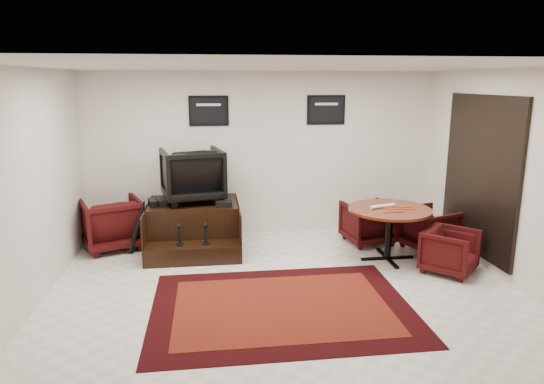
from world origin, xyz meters
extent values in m
plane|color=silver|center=(0.00, 0.00, 0.00)|extent=(6.00, 6.00, 0.00)
cube|color=beige|center=(0.00, 2.50, 1.40)|extent=(6.00, 0.02, 2.80)
cube|color=beige|center=(0.00, -2.50, 1.40)|extent=(6.00, 0.02, 2.80)
cube|color=beige|center=(-3.00, 0.00, 1.40)|extent=(0.02, 5.00, 2.80)
cube|color=beige|center=(3.00, 0.00, 1.40)|extent=(0.02, 5.00, 2.80)
cube|color=white|center=(0.00, 0.00, 2.80)|extent=(6.00, 5.00, 0.02)
cube|color=black|center=(2.97, 0.70, 1.30)|extent=(0.05, 1.90, 2.30)
cube|color=black|center=(2.96, 0.70, 1.30)|extent=(0.02, 1.72, 2.12)
cube|color=black|center=(2.97, 0.70, 1.30)|extent=(0.03, 0.05, 2.12)
cube|color=black|center=(-0.90, 2.48, 2.15)|extent=(0.66, 0.03, 0.50)
cube|color=black|center=(-0.90, 2.46, 2.15)|extent=(0.58, 0.01, 0.42)
cube|color=silver|center=(-0.90, 2.46, 2.25)|extent=(0.40, 0.00, 0.04)
cube|color=black|center=(1.10, 2.48, 2.15)|extent=(0.66, 0.03, 0.50)
cube|color=black|center=(1.10, 2.46, 2.15)|extent=(0.58, 0.01, 0.42)
cube|color=silver|center=(1.10, 2.46, 2.25)|extent=(0.40, 0.00, 0.04)
cube|color=black|center=(-0.11, -0.48, 0.00)|extent=(3.07, 2.30, 0.01)
cube|color=#551A0C|center=(-0.11, -0.48, 0.01)|extent=(2.52, 1.76, 0.01)
cube|color=black|center=(-1.19, 1.91, 0.37)|extent=(1.42, 1.05, 0.74)
cube|color=black|center=(-1.19, 1.17, 0.13)|extent=(1.42, 0.42, 0.26)
cube|color=black|center=(-1.90, 1.70, 0.37)|extent=(0.02, 1.48, 0.74)
cube|color=black|center=(-0.48, 1.70, 0.37)|extent=(0.02, 1.48, 0.74)
cylinder|color=black|center=(-1.38, 1.17, 0.27)|extent=(0.11, 0.11, 0.02)
cylinder|color=black|center=(-1.38, 1.17, 0.40)|extent=(0.04, 0.04, 0.24)
sphere|color=black|center=(-1.38, 1.17, 0.56)|extent=(0.07, 0.07, 0.07)
cylinder|color=black|center=(-1.00, 1.17, 0.27)|extent=(0.11, 0.11, 0.02)
cylinder|color=black|center=(-1.00, 1.17, 0.40)|extent=(0.04, 0.04, 0.24)
sphere|color=black|center=(-1.00, 1.17, 0.56)|extent=(0.07, 0.07, 0.07)
imported|color=black|center=(-1.19, 1.96, 1.21)|extent=(1.08, 1.03, 0.95)
cube|color=black|center=(-1.81, 1.71, 0.79)|extent=(0.17, 0.30, 0.10)
cube|color=black|center=(-1.69, 1.74, 0.79)|extent=(0.17, 0.30, 0.10)
cube|color=black|center=(-0.71, 1.53, 0.78)|extent=(0.26, 0.19, 0.09)
imported|color=black|center=(-2.49, 1.97, 0.45)|extent=(1.11, 1.08, 0.90)
cylinder|color=#431609|center=(1.72, 0.89, 0.78)|extent=(1.22, 1.22, 0.04)
cylinder|color=black|center=(1.72, 0.89, 0.40)|extent=(0.10, 0.10, 0.72)
cube|color=black|center=(1.72, 0.89, 0.02)|extent=(0.82, 0.06, 0.03)
cube|color=black|center=(1.72, 0.89, 0.02)|extent=(0.06, 0.82, 0.03)
imported|color=black|center=(1.67, 1.70, 0.38)|extent=(0.84, 0.81, 0.76)
imported|color=black|center=(2.54, 1.24, 0.37)|extent=(0.89, 0.92, 0.75)
imported|color=black|center=(2.39, 0.29, 0.34)|extent=(0.91, 0.92, 0.69)
cylinder|color=white|center=(1.63, 0.94, 0.82)|extent=(0.42, 0.17, 0.05)
cylinder|color=#F8480D|center=(1.86, 0.83, 0.80)|extent=(0.45, 0.07, 0.01)
cylinder|color=#F8480D|center=(1.86, 0.93, 0.80)|extent=(0.45, 0.01, 0.01)
cylinder|color=#4C1933|center=(1.56, 0.66, 0.80)|extent=(0.10, 0.04, 0.01)
cylinder|color=#4C1933|center=(1.62, 0.66, 0.80)|extent=(0.10, 0.04, 0.01)
cylinder|color=#4C1933|center=(1.68, 0.66, 0.80)|extent=(0.10, 0.04, 0.01)
cylinder|color=#4C1933|center=(1.74, 0.66, 0.80)|extent=(0.10, 0.04, 0.01)
cylinder|color=#4C1933|center=(1.80, 0.66, 0.80)|extent=(0.10, 0.04, 0.01)
camera|label=1|loc=(-0.91, -5.74, 2.64)|focal=32.00mm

